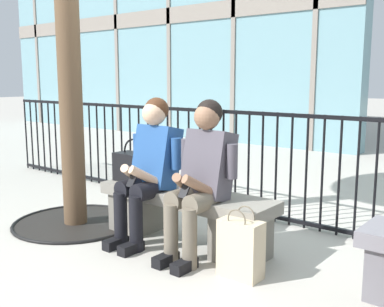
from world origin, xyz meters
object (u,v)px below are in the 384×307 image
stone_bench (184,212)px  seated_person_companion (201,174)px  shopping_bag (241,248)px  handbag_on_bench (134,167)px  seated_person_with_phone (149,165)px

stone_bench → seated_person_companion: size_ratio=1.32×
shopping_bag → stone_bench: bearing=159.8°
stone_bench → handbag_on_bench: (-0.58, -0.01, 0.31)m
seated_person_with_phone → handbag_on_bench: size_ratio=3.12×
seated_person_with_phone → shopping_bag: 1.11m
stone_bench → seated_person_companion: bearing=-25.1°
shopping_bag → handbag_on_bench: bearing=168.8°
handbag_on_bench → shopping_bag: 1.39m
seated_person_with_phone → handbag_on_bench: seated_person_with_phone is taller
seated_person_companion → shopping_bag: bearing=-17.1°
handbag_on_bench → shopping_bag: bearing=-11.2°
stone_bench → handbag_on_bench: size_ratio=4.11×
seated_person_with_phone → stone_bench: bearing=25.1°
seated_person_with_phone → shopping_bag: bearing=-8.0°
stone_bench → shopping_bag: size_ratio=3.20×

